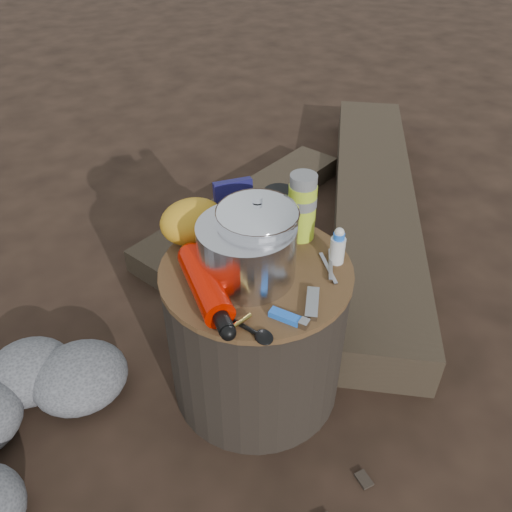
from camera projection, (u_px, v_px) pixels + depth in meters
name	position (u px, v px, depth m)	size (l,w,h in m)	color
ground	(256.00, 382.00, 1.56)	(60.00, 60.00, 0.00)	black
stump	(256.00, 331.00, 1.42)	(0.48, 0.48, 0.44)	black
rock_ring	(30.00, 468.00, 1.25)	(0.39, 0.85, 0.17)	#505155
log_main	(373.00, 203.00, 2.20)	(0.31, 1.85, 0.16)	#31271D
log_small	(245.00, 208.00, 2.23)	(0.21, 1.12, 0.09)	#31271D
foil_windscreen	(247.00, 251.00, 1.22)	(0.23, 0.23, 0.14)	silver
camping_pot	(257.00, 235.00, 1.23)	(0.19, 0.19, 0.19)	white
fuel_bottle	(205.00, 285.00, 1.18)	(0.07, 0.29, 0.07)	red
thermos	(302.00, 207.00, 1.34)	(0.07, 0.07, 0.18)	#B2D229
travel_mug	(279.00, 211.00, 1.38)	(0.08, 0.08, 0.12)	black
stuff_sack	(193.00, 222.00, 1.34)	(0.17, 0.14, 0.12)	orange
food_pouch	(234.00, 204.00, 1.40)	(0.10, 0.02, 0.13)	#14124C
lighter	(285.00, 316.00, 1.14)	(0.02, 0.09, 0.02)	blue
multitool	(312.00, 303.00, 1.18)	(0.03, 0.10, 0.01)	#A0A0A5
pot_grabber	(328.00, 267.00, 1.28)	(0.03, 0.12, 0.01)	#A0A0A5
spork	(238.00, 323.00, 1.13)	(0.03, 0.15, 0.01)	black
squeeze_bottle	(338.00, 247.00, 1.28)	(0.04, 0.04, 0.09)	silver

